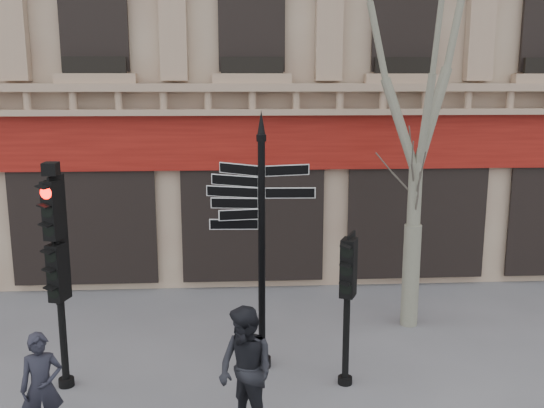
{
  "coord_description": "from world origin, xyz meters",
  "views": [
    {
      "loc": [
        -0.38,
        -9.27,
        5.01
      ],
      "look_at": [
        0.2,
        0.6,
        2.99
      ],
      "focal_mm": 40.0,
      "sensor_mm": 36.0,
      "label": 1
    }
  ],
  "objects_px": {
    "traffic_signal_secondary": "(348,284)",
    "pedestrian_b": "(246,371)",
    "pedestrian_a": "(42,387)",
    "traffic_signal_main": "(57,249)",
    "plane_tree": "(422,37)",
    "fingerpost": "(262,199)"
  },
  "relations": [
    {
      "from": "traffic_signal_secondary",
      "to": "plane_tree",
      "type": "xyz_separation_m",
      "value": [
        1.78,
        2.42,
        4.04
      ]
    },
    {
      "from": "traffic_signal_main",
      "to": "traffic_signal_secondary",
      "type": "bearing_deg",
      "value": 14.26
    },
    {
      "from": "plane_tree",
      "to": "pedestrian_b",
      "type": "xyz_separation_m",
      "value": [
        -3.46,
        -3.74,
        -4.86
      ]
    },
    {
      "from": "pedestrian_b",
      "to": "traffic_signal_main",
      "type": "bearing_deg",
      "value": -158.02
    },
    {
      "from": "traffic_signal_main",
      "to": "pedestrian_b",
      "type": "height_order",
      "value": "traffic_signal_main"
    },
    {
      "from": "traffic_signal_main",
      "to": "pedestrian_b",
      "type": "xyz_separation_m",
      "value": [
        2.98,
        -1.52,
        -1.43
      ]
    },
    {
      "from": "traffic_signal_main",
      "to": "pedestrian_a",
      "type": "xyz_separation_m",
      "value": [
        0.11,
        -1.52,
        -1.58
      ]
    },
    {
      "from": "traffic_signal_secondary",
      "to": "pedestrian_b",
      "type": "bearing_deg",
      "value": -117.76
    },
    {
      "from": "fingerpost",
      "to": "traffic_signal_main",
      "type": "height_order",
      "value": "fingerpost"
    },
    {
      "from": "traffic_signal_main",
      "to": "plane_tree",
      "type": "height_order",
      "value": "plane_tree"
    },
    {
      "from": "traffic_signal_secondary",
      "to": "plane_tree",
      "type": "distance_m",
      "value": 5.04
    },
    {
      "from": "pedestrian_a",
      "to": "pedestrian_b",
      "type": "distance_m",
      "value": 2.87
    },
    {
      "from": "traffic_signal_secondary",
      "to": "pedestrian_b",
      "type": "xyz_separation_m",
      "value": [
        -1.68,
        -1.32,
        -0.82
      ]
    },
    {
      "from": "traffic_signal_secondary",
      "to": "pedestrian_a",
      "type": "distance_m",
      "value": 4.83
    },
    {
      "from": "traffic_signal_secondary",
      "to": "pedestrian_a",
      "type": "xyz_separation_m",
      "value": [
        -4.55,
        -1.32,
        -0.97
      ]
    },
    {
      "from": "traffic_signal_main",
      "to": "plane_tree",
      "type": "xyz_separation_m",
      "value": [
        6.44,
        2.22,
        3.43
      ]
    },
    {
      "from": "plane_tree",
      "to": "pedestrian_a",
      "type": "distance_m",
      "value": 8.9
    },
    {
      "from": "pedestrian_a",
      "to": "traffic_signal_main",
      "type": "bearing_deg",
      "value": 79.06
    },
    {
      "from": "traffic_signal_main",
      "to": "pedestrian_a",
      "type": "distance_m",
      "value": 2.2
    },
    {
      "from": "fingerpost",
      "to": "pedestrian_a",
      "type": "distance_m",
      "value": 4.39
    },
    {
      "from": "fingerpost",
      "to": "plane_tree",
      "type": "distance_m",
      "value": 4.52
    },
    {
      "from": "traffic_signal_secondary",
      "to": "pedestrian_b",
      "type": "height_order",
      "value": "traffic_signal_secondary"
    }
  ]
}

